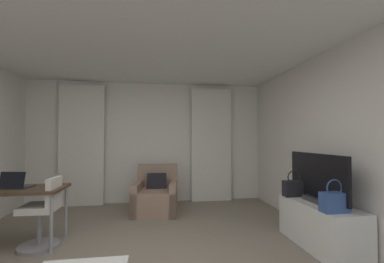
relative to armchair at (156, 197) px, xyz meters
name	(u,v)px	position (x,y,z in m)	size (l,w,h in m)	color
wall_window	(149,142)	(-0.15, 0.81, 1.01)	(5.12, 0.06, 2.60)	silver
wall_right	(366,146)	(2.38, -2.22, 1.01)	(0.06, 6.12, 2.60)	silver
ceiling	(142,15)	(-0.15, -2.22, 2.34)	(5.12, 6.12, 0.06)	white
curtain_left_panel	(82,145)	(-1.53, 0.68, 0.96)	(0.90, 0.06, 2.50)	silver
curtain_right_panel	(211,144)	(1.22, 0.68, 0.96)	(0.90, 0.06, 2.50)	silver
armchair	(156,197)	(0.00, 0.00, 0.00)	(0.87, 0.92, 0.87)	#997A66
desk	(8,194)	(-1.88, -1.24, 0.39)	(1.34, 0.60, 0.74)	#4C3828
desk_chair	(43,216)	(-1.43, -1.31, 0.10)	(0.48, 0.48, 0.88)	gray
laptop	(16,185)	(-1.78, -1.25, 0.50)	(0.36, 0.30, 0.22)	#2D2D33
tv_console	(320,225)	(2.07, -1.82, -0.01)	(0.50, 1.15, 0.56)	white
tv_flatscreen	(317,179)	(2.07, -1.77, 0.57)	(0.20, 1.11, 0.63)	#333338
handbag_primary	(294,188)	(1.94, -1.44, 0.39)	(0.30, 0.14, 0.37)	black
handbag_secondary	(335,201)	(1.96, -2.22, 0.39)	(0.30, 0.14, 0.37)	#335193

